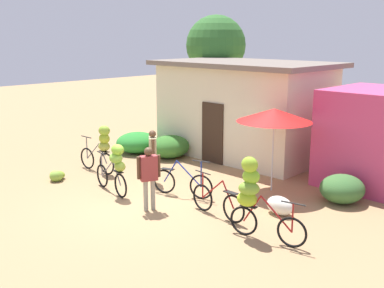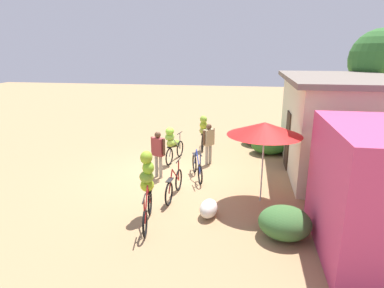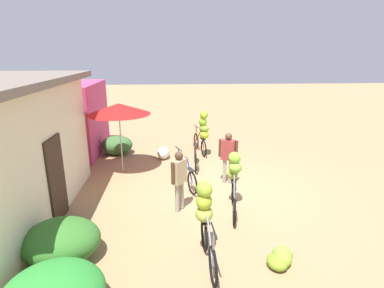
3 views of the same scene
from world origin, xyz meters
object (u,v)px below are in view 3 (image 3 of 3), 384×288
object	(u,v)px
bicycle_near_pile	(234,177)
banana_pile_on_ground	(281,258)
bicycle_leftmost	(205,216)
produce_sack	(163,153)
bicycle_rightmost	(203,130)
shop_pink	(62,119)
person_vendor	(179,175)
market_umbrella	(119,109)
bicycle_by_shop	(195,157)
bicycle_center_loaded	(185,175)
person_bystander	(228,153)

from	to	relation	value
bicycle_near_pile	banana_pile_on_ground	bearing A→B (deg)	-168.81
bicycle_leftmost	produce_sack	world-z (taller)	bicycle_leftmost
bicycle_rightmost	shop_pink	bearing A→B (deg)	83.59
person_vendor	market_umbrella	bearing A→B (deg)	33.08
shop_pink	bicycle_by_shop	distance (m)	5.40
bicycle_near_pile	produce_sack	xyz separation A→B (m)	(3.87, 1.87, -0.61)
shop_pink	bicycle_center_loaded	size ratio (longest dim) A/B	1.93
banana_pile_on_ground	bicycle_center_loaded	bearing A→B (deg)	24.25
market_umbrella	bicycle_by_shop	world-z (taller)	market_umbrella
bicycle_rightmost	banana_pile_on_ground	distance (m)	6.59
bicycle_by_shop	person_bystander	bearing A→B (deg)	-149.17
market_umbrella	bicycle_leftmost	xyz separation A→B (m)	(-4.65, -2.28, -1.22)
banana_pile_on_ground	bicycle_leftmost	bearing A→B (deg)	75.55
bicycle_center_loaded	bicycle_rightmost	bearing A→B (deg)	-15.37
bicycle_center_loaded	produce_sack	distance (m)	2.66
shop_pink	person_bystander	bearing A→B (deg)	-119.68
shop_pink	bicycle_rightmost	world-z (taller)	shop_pink
bicycle_rightmost	banana_pile_on_ground	size ratio (longest dim) A/B	2.72
market_umbrella	bicycle_near_pile	distance (m)	4.38
market_umbrella	bicycle_by_shop	size ratio (longest dim) A/B	1.35
produce_sack	shop_pink	bearing A→B (deg)	76.55
shop_pink	person_vendor	world-z (taller)	shop_pink
banana_pile_on_ground	market_umbrella	bearing A→B (deg)	36.11
bicycle_center_loaded	person_vendor	size ratio (longest dim) A/B	1.07
produce_sack	person_bystander	xyz separation A→B (m)	(-2.40, -1.98, 0.73)
bicycle_leftmost	bicycle_rightmost	world-z (taller)	bicycle_rightmost
shop_pink	bicycle_near_pile	distance (m)	7.48
bicycle_leftmost	bicycle_near_pile	xyz separation A→B (m)	(1.94, -0.92, -0.03)
shop_pink	produce_sack	bearing A→B (deg)	-103.45
market_umbrella	bicycle_leftmost	size ratio (longest dim) A/B	1.37
market_umbrella	person_bystander	size ratio (longest dim) A/B	1.44
person_bystander	bicycle_near_pile	bearing A→B (deg)	176.01
bicycle_leftmost	bicycle_near_pile	size ratio (longest dim) A/B	0.96
bicycle_by_shop	banana_pile_on_ground	xyz separation A→B (m)	(-5.20, -1.21, -0.22)
market_umbrella	bicycle_by_shop	distance (m)	3.00
bicycle_rightmost	person_bystander	xyz separation A→B (m)	(-2.72, -0.48, -0.03)
bicycle_leftmost	bicycle_by_shop	bearing A→B (deg)	-2.01
shop_pink	market_umbrella	size ratio (longest dim) A/B	1.42
bicycle_leftmost	produce_sack	size ratio (longest dim) A/B	2.36
market_umbrella	bicycle_center_loaded	xyz separation A→B (m)	(-1.40, -2.03, -1.72)
bicycle_leftmost	person_vendor	distance (m)	1.90
bicycle_rightmost	person_vendor	size ratio (longest dim) A/B	1.13
bicycle_by_shop	person_bystander	size ratio (longest dim) A/B	1.07
bicycle_near_pile	person_bystander	distance (m)	1.48
bicycle_rightmost	person_bystander	size ratio (longest dim) A/B	1.11
person_vendor	person_bystander	bearing A→B (deg)	-43.27
bicycle_leftmost	bicycle_center_loaded	size ratio (longest dim) A/B	1.00
produce_sack	bicycle_near_pile	bearing A→B (deg)	-154.20
shop_pink	market_umbrella	distance (m)	3.35
banana_pile_on_ground	bicycle_near_pile	bearing A→B (deg)	11.19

